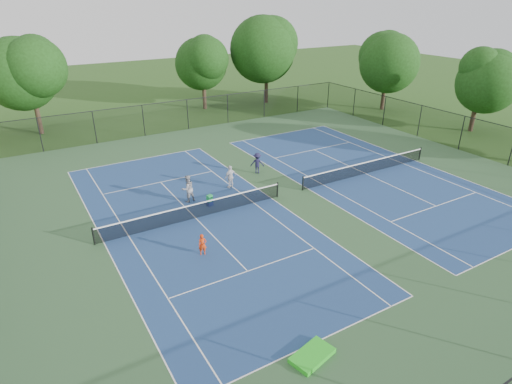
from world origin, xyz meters
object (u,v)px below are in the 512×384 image
child_player (202,245)px  ball_hopper (210,198)px  tree_back_c (203,61)px  ball_crate (210,203)px  bystander_b (257,163)px  tree_side_e (388,59)px  tree_back_a (28,70)px  tree_back_d (267,46)px  bystander_a (230,177)px  instructor (188,189)px  tree_side_f (482,77)px

child_player → ball_hopper: (2.74, 5.01, -0.06)m
tree_back_c → ball_crate: (-10.52, -23.86, -5.32)m
bystander_b → ball_crate: bearing=66.3°
ball_crate → ball_hopper: 0.37m
tree_side_e → tree_back_a: bearing=164.5°
tree_back_d → bystander_a: size_ratio=6.20×
tree_back_a → ball_hopper: tree_back_a is taller
instructor → tree_side_f: bearing=170.9°
child_player → tree_back_a: bearing=115.4°
tree_side_e → bystander_b: tree_side_e is taller
tree_side_f → ball_hopper: size_ratio=18.77×
tree_back_d → tree_side_f: 23.76m
tree_back_c → tree_side_f: tree_back_c is taller
child_player → bystander_b: bystander_b is taller
child_player → bystander_a: 8.60m
instructor → tree_side_e: bearing=-168.7°
tree_back_d → tree_back_a: bearing=-180.0°
tree_back_c → bystander_a: (-8.04, -22.04, -4.64)m
tree_back_c → bystander_a: 23.92m
tree_side_e → bystander_a: 28.72m
tree_back_a → bystander_a: bearing=-64.7°
bystander_a → ball_hopper: (-2.47, -1.82, -0.31)m
child_player → ball_crate: bearing=77.1°
tree_side_e → tree_back_c: bearing=148.6°
tree_back_a → bystander_a: tree_back_a is taller
tree_back_a → instructor: bearing=-73.1°
tree_side_f → child_player: tree_side_f is taller
tree_side_e → instructor: size_ratio=4.82×
tree_back_d → tree_side_e: bearing=-45.0°
tree_back_d → ball_crate: (-18.52, -22.86, -6.67)m
child_player → instructor: size_ratio=0.64×
bystander_b → instructor: bearing=52.6°
ball_crate → instructor: bearing=126.5°
tree_back_c → instructor: tree_back_c is taller
bystander_a → bystander_b: bystander_a is taller
tree_back_a → ball_crate: (7.48, -22.86, -5.88)m
tree_side_f → bystander_a: size_ratio=4.85×
tree_side_e → bystander_a: tree_side_e is taller
ball_hopper → tree_side_e: bearing=24.3°
tree_back_c → tree_side_f: bearing=-49.2°
tree_back_a → bystander_a: (9.96, -21.04, -5.20)m
tree_back_a → bystander_b: tree_back_a is taller
tree_side_e → bystander_b: 25.46m
bystander_a → ball_crate: size_ratio=4.71×
bystander_a → ball_crate: (-2.47, -1.82, -0.68)m
tree_side_f → ball_crate: tree_side_f is taller
bystander_b → tree_back_a: bearing=-20.6°
ball_crate → ball_hopper: size_ratio=0.82×
tree_back_c → tree_side_e: bearing=-31.4°
tree_side_e → tree_back_d: bearing=135.0°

